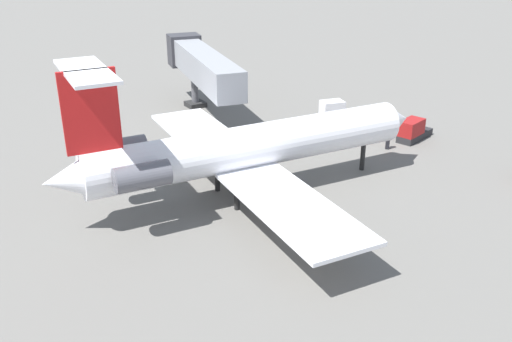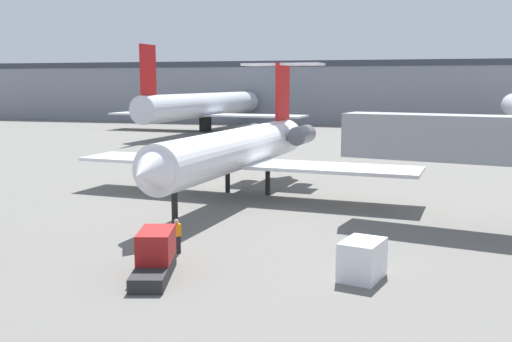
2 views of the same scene
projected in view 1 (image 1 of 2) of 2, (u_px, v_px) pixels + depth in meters
The scene contains 6 objects.
ground_plane at pixel (233, 184), 40.32m from camera, with size 400.00×400.00×0.10m, color #66635E.
regional_jet at pixel (243, 147), 37.03m from camera, with size 25.53×26.77×9.83m.
jet_bridge at pixel (200, 64), 53.22m from camera, with size 17.95×6.62×6.69m.
ground_crew_marshaller at pixel (388, 139), 46.23m from camera, with size 0.46×0.47×1.69m.
baggage_tug_lead at pixel (413, 131), 48.21m from camera, with size 2.39×4.23×1.90m.
cargo_container_uld at pixel (332, 109), 53.93m from camera, with size 2.00×2.45×1.65m.
Camera 1 is at (-31.75, 18.18, 17.01)m, focal length 39.24 mm.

